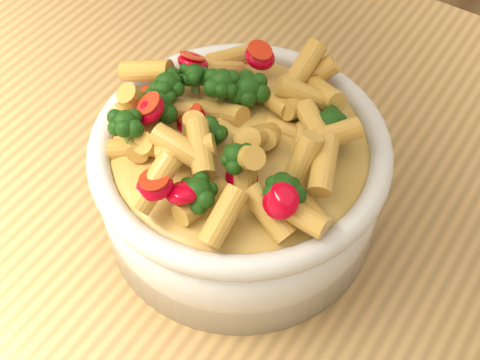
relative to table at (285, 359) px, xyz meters
The scene contains 3 objects.
table is the anchor object (origin of this frame).
serving_bowl 0.17m from the table, 150.01° to the left, with size 0.22×0.22×0.09m.
pasta_salad 0.23m from the table, 150.01° to the left, with size 0.17×0.17×0.04m.
Camera 1 is at (0.10, -0.22, 1.34)m, focal length 50.00 mm.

